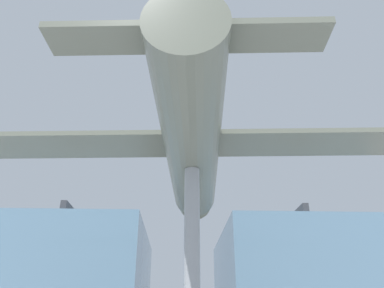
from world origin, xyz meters
TOP-DOWN VIEW (x-y plane):
  - support_pylon_central at (0.00, 0.00)m, footprint 0.52×0.52m
  - suspended_airplane at (0.02, 0.25)m, footprint 21.01×13.96m

SIDE VIEW (x-z plane):
  - support_pylon_central at x=0.00m, z-range 0.00..6.89m
  - suspended_airplane at x=0.02m, z-range 6.21..9.62m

